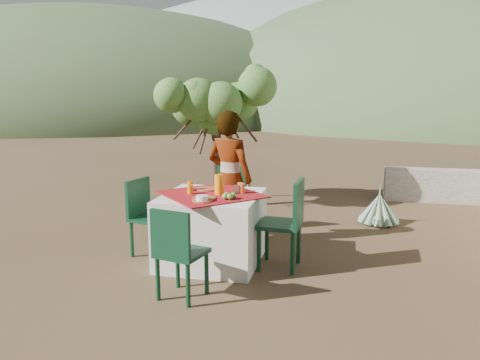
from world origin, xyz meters
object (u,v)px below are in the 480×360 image
at_px(person, 230,179).
at_px(juice_pitcher, 219,184).
at_px(table, 212,228).
at_px(chair_far, 229,196).
at_px(chair_left, 146,213).
at_px(chair_right, 287,220).
at_px(shrub_tree, 220,111).
at_px(agave, 379,209).
at_px(chair_near, 177,250).

bearing_deg(person, juice_pitcher, 113.15).
relative_size(table, juice_pitcher, 6.14).
relative_size(chair_far, chair_left, 1.03).
bearing_deg(juice_pitcher, chair_right, 0.70).
xyz_separation_m(shrub_tree, juice_pitcher, (0.65, -2.43, -0.67)).
height_order(chair_right, shrub_tree, shrub_tree).
relative_size(agave, juice_pitcher, 2.94).
distance_m(chair_left, juice_pitcher, 0.97).
bearing_deg(chair_right, chair_near, -36.24).
height_order(chair_near, juice_pitcher, juice_pitcher).
relative_size(table, agave, 2.09).
height_order(chair_left, juice_pitcher, juice_pitcher).
xyz_separation_m(chair_left, person, (0.84, 0.54, 0.33)).
height_order(chair_near, person, person).
relative_size(chair_right, juice_pitcher, 4.46).
distance_m(chair_far, chair_right, 1.41).
distance_m(table, chair_far, 1.09).
relative_size(chair_near, agave, 1.36).
bearing_deg(table, chair_far, 94.60).
bearing_deg(chair_right, table, -85.85).
bearing_deg(juice_pitcher, chair_near, -96.37).
height_order(chair_far, chair_near, chair_far).
relative_size(chair_right, person, 0.58).
height_order(chair_far, shrub_tree, shrub_tree).
distance_m(chair_near, chair_right, 1.30).
height_order(person, shrub_tree, shrub_tree).
xyz_separation_m(chair_far, agave, (1.95, 0.90, -0.28)).
bearing_deg(chair_right, juice_pitcher, -85.40).
bearing_deg(chair_near, chair_left, -40.97).
relative_size(person, shrub_tree, 0.83).
relative_size(chair_near, juice_pitcher, 3.98).
height_order(table, chair_far, chair_far).
relative_size(table, chair_far, 1.47).
xyz_separation_m(chair_left, juice_pitcher, (0.89, -0.09, 0.39)).
height_order(table, shrub_tree, shrub_tree).
height_order(table, person, person).
xyz_separation_m(table, person, (0.05, 0.62, 0.43)).
relative_size(chair_left, juice_pitcher, 4.08).
bearing_deg(shrub_tree, chair_right, -60.29).
bearing_deg(chair_left, agave, -41.33).
relative_size(chair_near, chair_left, 0.98).
xyz_separation_m(chair_near, chair_left, (-0.78, 1.08, 0.01)).
xyz_separation_m(table, agave, (1.87, 1.98, -0.17)).
bearing_deg(agave, juice_pitcher, -131.87).
height_order(chair_left, person, person).
bearing_deg(chair_left, chair_far, -22.32).
relative_size(chair_left, shrub_tree, 0.44).
xyz_separation_m(chair_far, chair_right, (0.90, -1.08, 0.03)).
relative_size(table, person, 0.80).
distance_m(chair_left, agave, 3.28).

